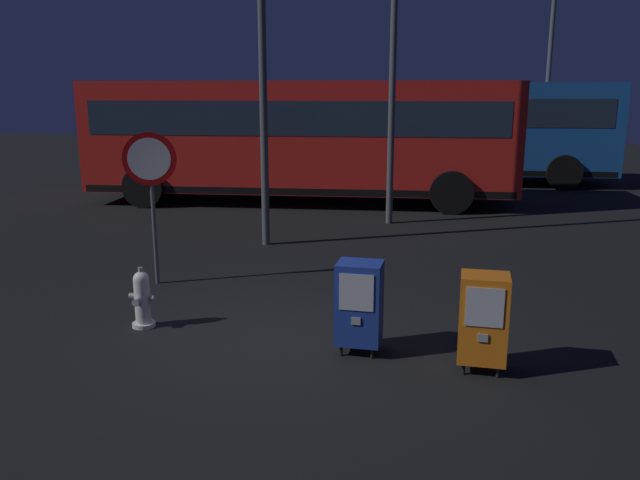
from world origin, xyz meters
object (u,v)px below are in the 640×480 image
(bus_far, at_px, (433,126))
(street_light_near_right, at_px, (551,40))
(fire_hydrant, at_px, (142,299))
(stop_sign, at_px, (151,176))
(bus_near, at_px, (301,134))
(street_light_far_left, at_px, (261,6))
(newspaper_box_secondary, at_px, (483,318))
(newspaper_box_primary, at_px, (359,303))

(bus_far, relative_size, street_light_near_right, 1.45)
(fire_hydrant, relative_size, stop_sign, 0.33)
(street_light_near_right, bearing_deg, bus_near, -139.78)
(bus_far, distance_m, street_light_far_left, 9.77)
(newspaper_box_secondary, height_order, street_light_near_right, street_light_near_right)
(stop_sign, bearing_deg, street_light_near_right, 62.35)
(bus_near, distance_m, street_light_near_right, 8.74)
(newspaper_box_primary, relative_size, bus_far, 0.10)
(bus_far, xyz_separation_m, street_light_near_right, (3.35, 0.94, 2.55))
(bus_near, bearing_deg, newspaper_box_secondary, -71.59)
(newspaper_box_secondary, bearing_deg, stop_sign, 156.22)
(bus_near, bearing_deg, street_light_far_left, -89.78)
(bus_near, distance_m, street_light_far_left, 5.30)
(bus_far, bearing_deg, street_light_near_right, 9.97)
(newspaper_box_primary, relative_size, street_light_near_right, 0.14)
(fire_hydrant, xyz_separation_m, bus_far, (2.67, 13.49, 1.36))
(newspaper_box_secondary, bearing_deg, street_light_far_left, 128.62)
(fire_hydrant, xyz_separation_m, street_light_near_right, (6.02, 14.43, 3.91))
(newspaper_box_secondary, distance_m, street_light_near_right, 15.40)
(stop_sign, xyz_separation_m, bus_far, (3.34, 11.82, 0.11))
(stop_sign, bearing_deg, bus_near, 87.65)
(fire_hydrant, height_order, street_light_near_right, street_light_near_right)
(street_light_near_right, bearing_deg, newspaper_box_primary, -102.87)
(newspaper_box_primary, bearing_deg, street_light_far_left, 118.73)
(stop_sign, height_order, street_light_near_right, street_light_near_right)
(newspaper_box_primary, height_order, bus_far, bus_far)
(bus_near, bearing_deg, street_light_near_right, 33.88)
(stop_sign, height_order, bus_far, bus_far)
(bus_far, relative_size, street_light_far_left, 1.47)
(stop_sign, height_order, bus_near, bus_near)
(fire_hydrant, height_order, bus_near, bus_near)
(stop_sign, relative_size, street_light_far_left, 0.31)
(newspaper_box_secondary, height_order, street_light_far_left, street_light_far_left)
(bus_far, bearing_deg, street_light_far_left, -111.09)
(fire_hydrant, height_order, stop_sign, stop_sign)
(newspaper_box_secondary, distance_m, street_light_far_left, 7.10)
(bus_near, relative_size, street_light_near_right, 1.45)
(newspaper_box_primary, bearing_deg, newspaper_box_secondary, -8.19)
(bus_far, bearing_deg, stop_sign, -111.50)
(street_light_far_left, bearing_deg, street_light_near_right, 59.80)
(bus_far, bearing_deg, newspaper_box_secondary, -90.36)
(stop_sign, distance_m, street_light_far_left, 3.85)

